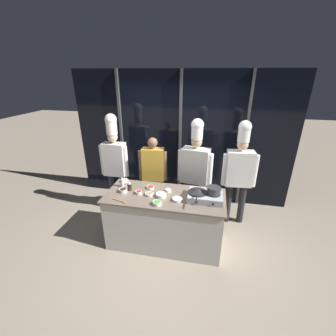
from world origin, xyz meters
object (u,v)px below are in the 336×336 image
at_px(prep_bowl_scallions, 157,203).
at_px(prep_bowl_garlic, 168,190).
at_px(chef_line, 239,169).
at_px(prep_bowl_chicken, 161,195).
at_px(stock_pot, 214,190).
at_px(squeeze_bottle_clear, 122,182).
at_px(serving_spoon_slotted, 122,201).
at_px(prep_bowl_bean_sprouts, 177,199).
at_px(prep_bowl_shrimp, 125,181).
at_px(squeeze_bottle_soy, 130,186).
at_px(prep_bowl_soy_glaze, 123,190).
at_px(prep_bowl_mushrooms, 149,194).
at_px(frying_pan, 198,191).
at_px(portable_stove, 205,196).
at_px(chef_sous, 195,166).
at_px(prep_bowl_bell_pepper, 139,192).
at_px(person_guest, 153,170).
at_px(prep_bowl_chili_flakes, 150,187).
at_px(chef_head, 114,158).

distance_m(prep_bowl_scallions, prep_bowl_garlic, 0.40).
relative_size(prep_bowl_garlic, chef_line, 0.05).
bearing_deg(prep_bowl_chicken, prep_bowl_scallions, -91.89).
distance_m(stock_pot, squeeze_bottle_clear, 1.48).
height_order(squeeze_bottle_clear, serving_spoon_slotted, squeeze_bottle_clear).
height_order(prep_bowl_bean_sprouts, prep_bowl_shrimp, prep_bowl_shrimp).
bearing_deg(prep_bowl_shrimp, prep_bowl_garlic, -13.51).
bearing_deg(squeeze_bottle_soy, prep_bowl_soy_glaze, -135.21).
height_order(prep_bowl_scallions, prep_bowl_garlic, prep_bowl_scallions).
bearing_deg(prep_bowl_mushrooms, frying_pan, 3.85).
relative_size(prep_bowl_bean_sprouts, prep_bowl_garlic, 1.62).
relative_size(portable_stove, chef_sous, 0.26).
xyz_separation_m(portable_stove, serving_spoon_slotted, (-1.18, -0.32, -0.04)).
bearing_deg(chef_sous, prep_bowl_bean_sprouts, 89.07).
bearing_deg(portable_stove, prep_bowl_bell_pepper, -177.46).
bearing_deg(prep_bowl_bell_pepper, prep_bowl_soy_glaze, 179.28).
height_order(prep_bowl_bean_sprouts, person_guest, person_guest).
bearing_deg(prep_bowl_garlic, prep_bowl_bell_pepper, -161.08).
bearing_deg(prep_bowl_mushrooms, prep_bowl_shrimp, 146.96).
relative_size(squeeze_bottle_soy, prep_bowl_bell_pepper, 1.49).
bearing_deg(person_guest, prep_bowl_chicken, 106.87).
bearing_deg(chef_sous, prep_bowl_chili_flakes, 52.60).
height_order(prep_bowl_scallions, prep_bowl_chicken, prep_bowl_chicken).
distance_m(prep_bowl_chili_flakes, prep_bowl_garlic, 0.31).
xyz_separation_m(portable_stove, prep_bowl_chili_flakes, (-0.89, 0.16, -0.03)).
xyz_separation_m(prep_bowl_bell_pepper, person_guest, (0.02, 0.81, 0.03)).
distance_m(squeeze_bottle_clear, prep_bowl_shrimp, 0.18).
bearing_deg(squeeze_bottle_soy, chef_head, 127.74).
bearing_deg(prep_bowl_shrimp, frying_pan, -13.35).
bearing_deg(chef_line, prep_bowl_shrimp, 9.77).
distance_m(stock_pot, person_guest, 1.36).
bearing_deg(frying_pan, chef_line, 51.11).
height_order(prep_bowl_chili_flakes, chef_head, chef_head).
relative_size(prep_bowl_bean_sprouts, prep_bowl_chicken, 0.92).
bearing_deg(stock_pot, chef_line, 62.42).
distance_m(squeeze_bottle_clear, person_guest, 0.73).
bearing_deg(stock_pot, squeeze_bottle_soy, 178.42).
relative_size(frying_pan, prep_bowl_chicken, 3.04).
bearing_deg(prep_bowl_scallions, prep_bowl_garlic, 78.27).
relative_size(prep_bowl_shrimp, chef_line, 0.07).
bearing_deg(serving_spoon_slotted, chef_head, 118.09).
height_order(stock_pot, squeeze_bottle_soy, stock_pot).
bearing_deg(person_guest, prep_bowl_bean_sprouts, 118.42).
bearing_deg(chef_head, chef_sous, -179.82).
bearing_deg(chef_sous, chef_head, 10.26).
height_order(portable_stove, prep_bowl_chicken, portable_stove).
height_order(prep_bowl_bell_pepper, prep_bowl_soy_glaze, prep_bowl_soy_glaze).
bearing_deg(chef_line, squeeze_bottle_clear, 14.69).
bearing_deg(stock_pot, prep_bowl_chicken, -175.25).
bearing_deg(frying_pan, portable_stove, 1.97).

